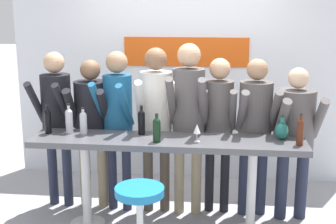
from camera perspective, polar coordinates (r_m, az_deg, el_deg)
The scene contains 19 objects.
back_wall at distance 6.00m, azimuth 1.53°, elevation 3.31°, with size 4.28×0.12×2.42m.
tasting_table at distance 4.60m, azimuth -0.10°, elevation -5.05°, with size 2.68×0.52×0.96m.
bar_stool at distance 4.14m, azimuth -3.45°, elevation -12.18°, with size 0.45×0.45×0.71m.
person_far_left at distance 5.23m, azimuth -13.47°, elevation 0.07°, with size 0.43×0.55×1.74m.
person_left at distance 5.14m, azimuth -9.28°, elevation -0.74°, with size 0.44×0.53×1.66m.
person_center_left at distance 5.00m, azimuth -6.16°, elevation -0.00°, with size 0.42×0.56×1.76m.
person_center at distance 4.93m, azimuth -1.47°, elevation 0.10°, with size 0.43×0.56×1.80m.
person_center_right at distance 4.86m, azimuth 2.50°, elevation 0.31°, with size 0.41×0.55×1.85m.
person_right at distance 4.96m, azimuth 6.19°, elevation -0.65°, with size 0.37×0.50×1.69m.
person_far_right at distance 4.95m, azimuth 10.60°, elevation -0.98°, with size 0.45×0.56×1.70m.
person_rightmost at distance 4.96m, azimuth 15.28°, elevation -1.94°, with size 0.50×0.58×1.62m.
wine_bottle_0 at distance 4.68m, azimuth -3.25°, elevation -1.12°, with size 0.07×0.07×0.30m.
wine_bottle_1 at distance 4.86m, azimuth -14.44°, elevation -0.99°, with size 0.07×0.07×0.30m.
wine_bottle_2 at distance 4.49m, azimuth 15.82°, elevation -2.23°, with size 0.07×0.07×0.31m.
wine_bottle_3 at distance 4.76m, azimuth -10.28°, elevation -1.18°, with size 0.07×0.07×0.27m.
wine_bottle_4 at distance 4.82m, azimuth -11.97°, elevation -0.92°, with size 0.07×0.07×0.30m.
wine_bottle_5 at distance 4.42m, azimuth -1.39°, elevation -2.06°, with size 0.07×0.07×0.28m.
wine_glass_0 at distance 4.43m, azimuth 3.56°, elevation -2.12°, with size 0.07×0.07×0.18m.
decorative_vase at distance 4.65m, azimuth 13.69°, elevation -2.20°, with size 0.13×0.13×0.22m.
Camera 1 is at (0.48, -4.34, 2.26)m, focal length 50.00 mm.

